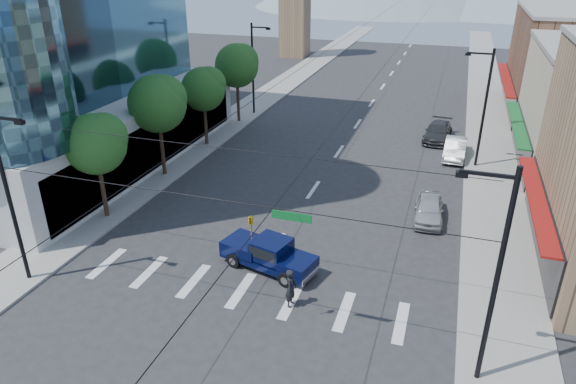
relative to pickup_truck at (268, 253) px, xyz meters
name	(u,v)px	position (x,y,z in m)	size (l,w,h in m)	color
ground	(233,310)	(-0.40, -3.79, -0.92)	(160.00, 160.00, 0.00)	#28282B
sidewalk_left	(275,90)	(-12.40, 36.21, -0.84)	(4.00, 120.00, 0.15)	gray
sidewalk_right	(486,107)	(11.60, 36.21, -0.84)	(4.00, 120.00, 0.15)	gray
tree_near	(98,142)	(-11.47, 2.30, 4.07)	(3.65, 3.64, 6.71)	black
tree_midnear	(159,102)	(-11.47, 9.30, 4.67)	(4.09, 4.09, 7.52)	black
tree_midfar	(205,88)	(-11.47, 16.30, 4.07)	(3.65, 3.64, 6.71)	black
tree_far	(238,64)	(-11.47, 23.30, 4.67)	(4.09, 4.09, 7.52)	black
signal_rig	(222,234)	(-0.21, -4.79, 3.72)	(21.80, 0.20, 9.00)	black
lamp_pole_nw	(254,66)	(-11.07, 26.21, 4.02)	(2.00, 0.25, 9.00)	black
lamp_pole_ne	(483,105)	(10.27, 18.21, 4.02)	(2.00, 0.25, 9.00)	black
pickup_truck	(268,253)	(0.00, 0.00, 0.00)	(5.50, 3.08, 1.77)	#070E36
pedestrian	(291,288)	(2.10, -2.63, 0.06)	(0.71, 0.47, 1.96)	black
parked_car_near	(429,209)	(7.57, 8.24, -0.19)	(1.74, 4.31, 1.47)	#B8B9BE
parked_car_mid	(455,149)	(8.78, 19.77, -0.14)	(1.64, 4.71, 1.55)	silver
parked_car_far	(438,132)	(7.20, 23.75, -0.17)	(2.09, 5.14, 1.49)	#313234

